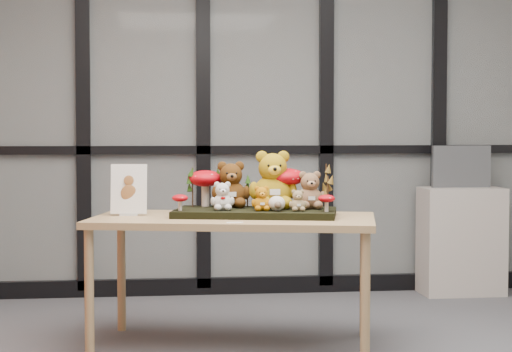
{
  "coord_description": "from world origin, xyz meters",
  "views": [
    {
      "loc": [
        -0.88,
        -4.2,
        1.22
      ],
      "look_at": [
        -0.27,
        0.81,
        0.95
      ],
      "focal_mm": 65.0,
      "sensor_mm": 36.0,
      "label": 1
    }
  ],
  "objects": [
    {
      "name": "label_card",
      "position": [
        -0.41,
        0.54,
        0.72
      ],
      "size": [
        0.09,
        0.03,
        0.0
      ],
      "primitive_type": "cube",
      "color": "white",
      "rests_on": "display_table"
    },
    {
      "name": "monitor",
      "position": [
        1.41,
        2.28,
        0.93
      ],
      "size": [
        0.43,
        0.04,
        0.3
      ],
      "color": "#4C4F53",
      "rests_on": "cabinet"
    },
    {
      "name": "room_shell",
      "position": [
        0.0,
        0.0,
        1.68
      ],
      "size": [
        5.0,
        5.0,
        5.0
      ],
      "color": "beige",
      "rests_on": "floor"
    },
    {
      "name": "mushroom_back_left",
      "position": [
        -0.53,
        1.1,
        0.87
      ],
      "size": [
        0.21,
        0.21,
        0.23
      ],
      "primitive_type": null,
      "color": "#AD050F",
      "rests_on": "diorama_tray"
    },
    {
      "name": "mushroom_front_left",
      "position": [
        -0.68,
        0.85,
        0.81
      ],
      "size": [
        0.09,
        0.09,
        0.1
      ],
      "primitive_type": null,
      "color": "#AD050F",
      "rests_on": "diorama_tray"
    },
    {
      "name": "display_table",
      "position": [
        -0.39,
        0.85,
        0.65
      ],
      "size": [
        1.67,
        1.1,
        0.72
      ],
      "rotation": [
        0.0,
        0.0,
        -0.23
      ],
      "color": "tan",
      "rests_on": "floor"
    },
    {
      "name": "sprig_dry_mid_right",
      "position": [
        0.12,
        0.77,
        0.85
      ],
      "size": [
        0.05,
        0.05,
        0.19
      ],
      "primitive_type": null,
      "color": "brown",
      "rests_on": "diorama_tray"
    },
    {
      "name": "cabinet",
      "position": [
        1.41,
        2.26,
        0.39
      ],
      "size": [
        0.58,
        0.34,
        0.78
      ],
      "primitive_type": "cube",
      "color": "#B2A79F",
      "rests_on": "floor"
    },
    {
      "name": "sprig_green_far_left",
      "position": [
        -0.6,
        1.07,
        0.87
      ],
      "size": [
        0.05,
        0.05,
        0.22
      ],
      "primitive_type": null,
      "color": "#123D0E",
      "rests_on": "diorama_tray"
    },
    {
      "name": "bear_brown_medium",
      "position": [
        -0.39,
        1.01,
        0.9
      ],
      "size": [
        0.26,
        0.24,
        0.29
      ],
      "primitive_type": null,
      "rotation": [
        0.0,
        0.0,
        -0.23
      ],
      "color": "#49280C",
      "rests_on": "diorama_tray"
    },
    {
      "name": "sprig_green_mid_left",
      "position": [
        -0.46,
        1.09,
        0.87
      ],
      "size": [
        0.05,
        0.05,
        0.22
      ],
      "primitive_type": null,
      "color": "#123D0E",
      "rests_on": "diorama_tray"
    },
    {
      "name": "bear_beige_small",
      "position": [
        -0.05,
        0.74,
        0.82
      ],
      "size": [
        0.12,
        0.11,
        0.13
      ],
      "primitive_type": null,
      "rotation": [
        0.0,
        0.0,
        -0.23
      ],
      "color": "#9A8155",
      "rests_on": "diorama_tray"
    },
    {
      "name": "sprig_dry_far_right",
      "position": [
        0.13,
        0.88,
        0.88
      ],
      "size": [
        0.05,
        0.05,
        0.25
      ],
      "primitive_type": null,
      "color": "brown",
      "rests_on": "diorama_tray"
    },
    {
      "name": "mushroom_back_right",
      "position": [
        -0.08,
        0.96,
        0.88
      ],
      "size": [
        0.22,
        0.22,
        0.25
      ],
      "primitive_type": null,
      "color": "#AD050F",
      "rests_on": "diorama_tray"
    },
    {
      "name": "diorama_tray",
      "position": [
        -0.26,
        0.88,
        0.74
      ],
      "size": [
        0.96,
        0.63,
        0.04
      ],
      "primitive_type": "cube",
      "rotation": [
        0.0,
        0.0,
        -0.23
      ],
      "color": "black",
      "rests_on": "display_table"
    },
    {
      "name": "glass_partition",
      "position": [
        -0.0,
        2.47,
        1.42
      ],
      "size": [
        4.9,
        0.06,
        2.78
      ],
      "color": "#2D383F",
      "rests_on": "floor"
    },
    {
      "name": "mushroom_front_right",
      "position": [
        0.1,
        0.69,
        0.81
      ],
      "size": [
        0.09,
        0.09,
        0.1
      ],
      "primitive_type": null,
      "color": "#AD050F",
      "rests_on": "diorama_tray"
    },
    {
      "name": "bear_white_bow",
      "position": [
        -0.45,
        0.84,
        0.85
      ],
      "size": [
        0.16,
        0.15,
        0.17
      ],
      "primitive_type": null,
      "rotation": [
        0.0,
        0.0,
        -0.23
      ],
      "color": "silver",
      "rests_on": "diorama_tray"
    },
    {
      "name": "sign_holder",
      "position": [
        -0.96,
        1.0,
        0.85
      ],
      "size": [
        0.2,
        0.07,
        0.29
      ],
      "rotation": [
        0.0,
        0.0,
        -0.1
      ],
      "color": "silver",
      "rests_on": "display_table"
    },
    {
      "name": "bear_tan_back",
      "position": [
        0.04,
        0.87,
        0.87
      ],
      "size": [
        0.21,
        0.2,
        0.23
      ],
      "primitive_type": null,
      "rotation": [
        0.0,
        0.0,
        -0.23
      ],
      "color": "brown",
      "rests_on": "diorama_tray"
    },
    {
      "name": "bear_small_yellow",
      "position": [
        -0.24,
        0.78,
        0.83
      ],
      "size": [
        0.13,
        0.13,
        0.15
      ],
      "primitive_type": null,
      "rotation": [
        0.0,
        0.0,
        -0.23
      ],
      "color": "#BF7009",
      "rests_on": "diorama_tray"
    },
    {
      "name": "plush_cream_hedgehog",
      "position": [
        -0.16,
        0.75,
        0.81
      ],
      "size": [
        0.08,
        0.08,
        0.09
      ],
      "primitive_type": null,
      "rotation": [
        0.0,
        0.0,
        -0.23
      ],
      "color": "silver",
      "rests_on": "diorama_tray"
    },
    {
      "name": "bear_pooh_yellow",
      "position": [
        -0.16,
        0.93,
        0.94
      ],
      "size": [
        0.32,
        0.3,
        0.35
      ],
      "primitive_type": null,
      "rotation": [
        0.0,
        0.0,
        -0.23
      ],
      "color": "#A47F10",
      "rests_on": "diorama_tray"
    },
    {
      "name": "sprig_green_centre",
      "position": [
        -0.29,
        1.06,
        0.85
      ],
      "size": [
        0.05,
        0.05,
        0.18
      ],
      "primitive_type": null,
      "color": "#123D0E",
      "rests_on": "diorama_tray"
    }
  ]
}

